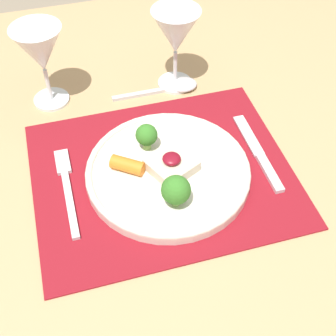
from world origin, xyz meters
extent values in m
cube|color=tan|center=(0.00, 0.00, 0.75)|extent=(1.35, 1.23, 0.03)
cylinder|color=tan|center=(0.61, 0.55, 0.37)|extent=(0.06, 0.06, 0.73)
cube|color=maroon|center=(0.00, 0.00, 0.77)|extent=(0.44, 0.36, 0.00)
cylinder|color=silver|center=(0.01, -0.01, 0.78)|extent=(0.28, 0.28, 0.02)
torus|color=silver|center=(0.01, -0.01, 0.78)|extent=(0.28, 0.28, 0.01)
cube|color=beige|center=(0.01, -0.01, 0.79)|extent=(0.09, 0.09, 0.02)
ellipsoid|color=maroon|center=(0.01, -0.01, 0.81)|extent=(0.03, 0.03, 0.01)
cylinder|color=#84B256|center=(-0.01, 0.05, 0.79)|extent=(0.01, 0.01, 0.02)
sphere|color=#387A28|center=(-0.01, 0.05, 0.82)|extent=(0.04, 0.04, 0.04)
cylinder|color=#84B256|center=(0.00, -0.08, 0.79)|extent=(0.01, 0.01, 0.02)
sphere|color=#387A28|center=(0.00, -0.08, 0.82)|extent=(0.05, 0.05, 0.05)
cylinder|color=orange|center=(-0.06, 0.01, 0.80)|extent=(0.06, 0.05, 0.02)
cube|color=silver|center=(-0.16, -0.03, 0.77)|extent=(0.01, 0.14, 0.01)
cube|color=silver|center=(-0.16, 0.07, 0.77)|extent=(0.02, 0.05, 0.01)
cube|color=silver|center=(0.18, -0.05, 0.77)|extent=(0.02, 0.09, 0.01)
cube|color=silver|center=(0.18, 0.04, 0.77)|extent=(0.02, 0.11, 0.00)
cube|color=silver|center=(0.02, 0.22, 0.77)|extent=(0.13, 0.01, 0.01)
ellipsoid|color=silver|center=(0.10, 0.22, 0.77)|extent=(0.06, 0.05, 0.02)
cylinder|color=white|center=(0.09, 0.23, 0.77)|extent=(0.07, 0.07, 0.01)
cylinder|color=white|center=(0.09, 0.23, 0.81)|extent=(0.01, 0.01, 0.07)
cone|color=white|center=(0.09, 0.23, 0.89)|extent=(0.09, 0.09, 0.09)
cylinder|color=white|center=(-0.16, 0.25, 0.77)|extent=(0.07, 0.07, 0.01)
cylinder|color=white|center=(-0.16, 0.25, 0.81)|extent=(0.01, 0.01, 0.07)
cone|color=white|center=(-0.16, 0.25, 0.88)|extent=(0.09, 0.09, 0.09)
camera|label=1|loc=(-0.13, -0.51, 1.37)|focal=50.00mm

